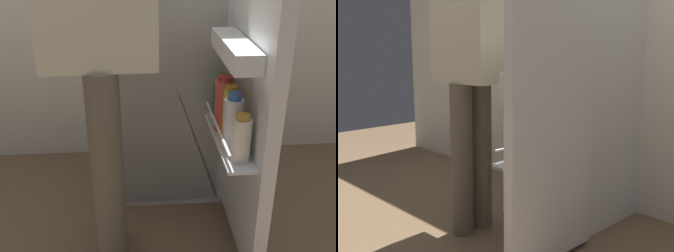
# 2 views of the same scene
# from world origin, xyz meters

# --- Properties ---
(ground_plane) EXTENTS (6.91, 6.91, 0.00)m
(ground_plane) POSITION_xyz_m (0.00, 0.00, 0.00)
(ground_plane) COLOR brown
(refrigerator) EXTENTS (0.65, 1.15, 1.62)m
(refrigerator) POSITION_xyz_m (0.03, 0.49, 0.81)
(refrigerator) COLOR white
(refrigerator) RESTS_ON ground_plane
(person) EXTENTS (0.54, 0.71, 1.68)m
(person) POSITION_xyz_m (-0.22, -0.05, 1.00)
(person) COLOR #665B4C
(person) RESTS_ON ground_plane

